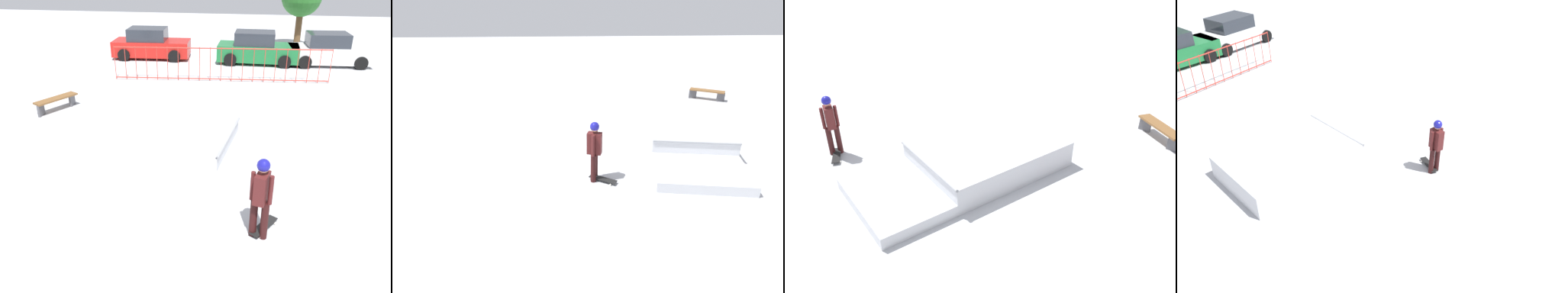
# 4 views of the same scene
# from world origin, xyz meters

# --- Properties ---
(ground_plane) EXTENTS (60.00, 60.00, 0.00)m
(ground_plane) POSITION_xyz_m (0.00, 0.00, 0.00)
(ground_plane) COLOR #B7BABF
(skate_ramp) EXTENTS (5.72, 3.36, 0.74)m
(skate_ramp) POSITION_xyz_m (-0.41, 0.03, 0.32)
(skate_ramp) COLOR silver
(skate_ramp) RESTS_ON ground
(skater) EXTENTS (0.43, 0.43, 1.73)m
(skater) POSITION_xyz_m (1.72, -3.30, 1.01)
(skater) COLOR black
(skater) RESTS_ON ground
(skateboard) EXTENTS (0.59, 0.79, 0.09)m
(skateboard) POSITION_xyz_m (1.84, -3.06, 0.08)
(skateboard) COLOR black
(skateboard) RESTS_ON ground
(perimeter_fence) EXTENTS (9.45, 0.83, 1.50)m
(perimeter_fence) POSITION_xyz_m (0.00, 7.17, 0.77)
(perimeter_fence) COLOR #B22D23
(perimeter_fence) RESTS_ON ground
(park_bench) EXTENTS (1.10, 1.60, 0.48)m
(park_bench) POSITION_xyz_m (-5.48, 2.64, 0.36)
(park_bench) COLOR brown
(park_bench) RESTS_ON ground
(parked_car_red) EXTENTS (4.18, 2.09, 1.60)m
(parked_car_red) POSITION_xyz_m (-4.18, 11.03, 0.72)
(parked_car_red) COLOR red
(parked_car_red) RESTS_ON ground
(parked_car_green) EXTENTS (4.13, 1.98, 1.60)m
(parked_car_green) POSITION_xyz_m (1.54, 10.76, 0.72)
(parked_car_green) COLOR #196B33
(parked_car_green) RESTS_ON ground
(parked_car_white) EXTENTS (4.21, 2.16, 1.60)m
(parked_car_white) POSITION_xyz_m (5.15, 10.91, 0.72)
(parked_car_white) COLOR white
(parked_car_white) RESTS_ON ground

